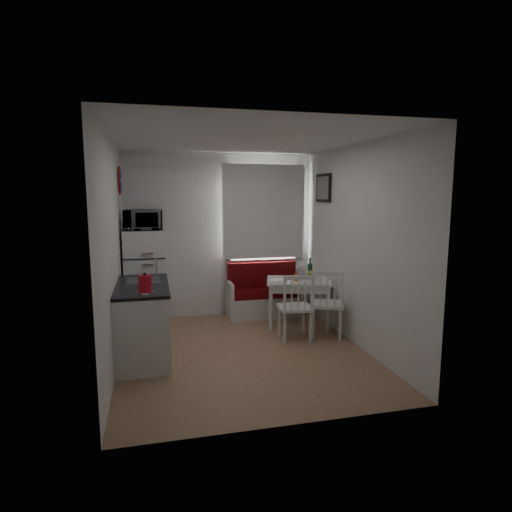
{
  "coord_description": "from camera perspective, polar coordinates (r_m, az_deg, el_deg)",
  "views": [
    {
      "loc": [
        -1.05,
        -5.0,
        1.98
      ],
      "look_at": [
        0.29,
        0.5,
        1.14
      ],
      "focal_mm": 30.0,
      "sensor_mm": 36.0,
      "label": 1
    }
  ],
  "objects": [
    {
      "name": "wall_sign",
      "position": [
        6.47,
        -17.61,
        9.56
      ],
      "size": [
        0.03,
        0.4,
        0.4
      ],
      "primitive_type": "cylinder",
      "rotation": [
        0.0,
        1.57,
        0.0
      ],
      "color": "#193996",
      "rests_on": "wall_left"
    },
    {
      "name": "chair_right",
      "position": [
        5.89,
        9.83,
        -5.37
      ],
      "size": [
        0.57,
        0.57,
        0.51
      ],
      "rotation": [
        0.0,
        0.0,
        -0.39
      ],
      "color": "white",
      "rests_on": "floor"
    },
    {
      "name": "wall_left",
      "position": [
        5.07,
        -18.59,
        0.29
      ],
      "size": [
        0.02,
        3.5,
        2.6
      ],
      "primitive_type": "cube",
      "color": "white",
      "rests_on": "floor"
    },
    {
      "name": "plate",
      "position": [
        6.32,
        3.07,
        -3.19
      ],
      "size": [
        0.23,
        0.23,
        0.02
      ],
      "primitive_type": "cylinder",
      "color": "white",
      "rests_on": "dining_table"
    },
    {
      "name": "curtain",
      "position": [
        6.89,
        1.09,
        5.91
      ],
      "size": [
        1.35,
        0.02,
        1.5
      ],
      "primitive_type": "cube",
      "color": "white",
      "rests_on": "wall_back"
    },
    {
      "name": "drinking_glass_orange",
      "position": [
        6.32,
        5.43,
        -2.81
      ],
      "size": [
        0.06,
        0.06,
        0.1
      ],
      "primitive_type": "cylinder",
      "color": "orange",
      "rests_on": "dining_table"
    },
    {
      "name": "bench",
      "position": [
        6.95,
        1.06,
        -5.69
      ],
      "size": [
        1.19,
        0.46,
        0.85
      ],
      "color": "white",
      "rests_on": "floor"
    },
    {
      "name": "wine_bottle",
      "position": [
        6.53,
        7.21,
        -1.58
      ],
      "size": [
        0.08,
        0.08,
        0.31
      ],
      "primitive_type": null,
      "color": "#133D24",
      "rests_on": "dining_table"
    },
    {
      "name": "ceiling",
      "position": [
        5.15,
        -1.84,
        15.35
      ],
      "size": [
        3.0,
        3.5,
        0.02
      ],
      "primitive_type": "cube",
      "color": "white",
      "rests_on": "wall_back"
    },
    {
      "name": "wall_front",
      "position": [
        3.49,
        4.2,
        -2.84
      ],
      "size": [
        3.0,
        0.02,
        2.6
      ],
      "primitive_type": "cube",
      "color": "white",
      "rests_on": "floor"
    },
    {
      "name": "wall_back",
      "position": [
        6.87,
        -4.79,
        2.74
      ],
      "size": [
        3.0,
        0.02,
        2.6
      ],
      "primitive_type": "cube",
      "color": "white",
      "rests_on": "floor"
    },
    {
      "name": "fridge",
      "position": [
        6.53,
        -14.54,
        -2.93
      ],
      "size": [
        0.58,
        0.58,
        1.45
      ],
      "primitive_type": "cube",
      "color": "white",
      "rests_on": "floor"
    },
    {
      "name": "window",
      "position": [
        6.96,
        0.94,
        5.53
      ],
      "size": [
        1.22,
        0.06,
        1.47
      ],
      "primitive_type": "cube",
      "color": "white",
      "rests_on": "wall_back"
    },
    {
      "name": "floor",
      "position": [
        5.48,
        -1.7,
        -12.72
      ],
      "size": [
        3.0,
        3.5,
        0.02
      ],
      "primitive_type": "cube",
      "color": "#967050",
      "rests_on": "ground"
    },
    {
      "name": "drinking_glass_blue",
      "position": [
        6.46,
        6.23,
        -2.58
      ],
      "size": [
        0.06,
        0.06,
        0.1
      ],
      "primitive_type": "cylinder",
      "color": "#80A7DB",
      "rests_on": "dining_table"
    },
    {
      "name": "chair_left",
      "position": [
        5.73,
        5.52,
        -5.88
      ],
      "size": [
        0.46,
        0.44,
        0.49
      ],
      "rotation": [
        0.0,
        0.0,
        -0.08
      ],
      "color": "white",
      "rests_on": "floor"
    },
    {
      "name": "wall_right",
      "position": [
        5.66,
        13.26,
        1.32
      ],
      "size": [
        0.02,
        3.5,
        2.6
      ],
      "primitive_type": "cube",
      "color": "white",
      "rests_on": "floor"
    },
    {
      "name": "picture_frame",
      "position": [
        6.61,
        8.93,
        8.96
      ],
      "size": [
        0.04,
        0.52,
        0.42
      ],
      "primitive_type": "cube",
      "color": "black",
      "rests_on": "wall_right"
    },
    {
      "name": "microwave",
      "position": [
        6.37,
        -14.84,
        4.69
      ],
      "size": [
        0.54,
        0.36,
        0.3
      ],
      "primitive_type": "imported",
      "color": "white",
      "rests_on": "fridge"
    },
    {
      "name": "kettle",
      "position": [
        4.73,
        -14.57,
        -3.63
      ],
      "size": [
        0.17,
        0.17,
        0.23
      ],
      "primitive_type": "cylinder",
      "color": "red",
      "rests_on": "kitchen_counter"
    },
    {
      "name": "dining_table",
      "position": [
        6.41,
        5.69,
        -3.85
      ],
      "size": [
        1.07,
        0.88,
        0.7
      ],
      "rotation": [
        0.0,
        0.0,
        -0.28
      ],
      "color": "white",
      "rests_on": "floor"
    },
    {
      "name": "kitchen_counter",
      "position": [
        5.38,
        -14.81,
        -8.3
      ],
      "size": [
        0.62,
        1.32,
        1.16
      ],
      "color": "white",
      "rests_on": "floor"
    }
  ]
}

